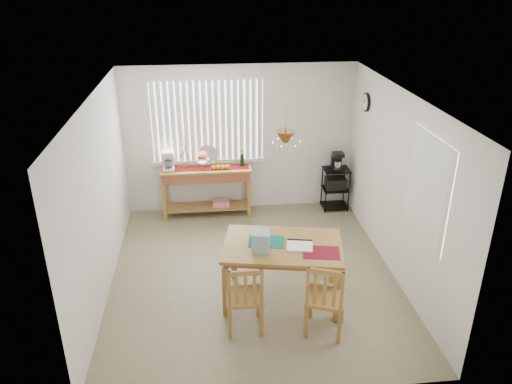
{
  "coord_description": "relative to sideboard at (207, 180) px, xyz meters",
  "views": [
    {
      "loc": [
        -0.61,
        -6.04,
        4.04
      ],
      "look_at": [
        0.1,
        0.55,
        1.05
      ],
      "focal_mm": 35.0,
      "sensor_mm": 36.0,
      "label": 1
    }
  ],
  "objects": [
    {
      "name": "dining_table",
      "position": [
        0.93,
        -2.59,
        0.05
      ],
      "size": [
        1.66,
        1.24,
        0.81
      ],
      "color": "#AA7939",
      "rests_on": "ground"
    },
    {
      "name": "chair_right",
      "position": [
        1.32,
        -3.34,
        -0.18
      ],
      "size": [
        0.59,
        0.59,
        0.99
      ],
      "color": "#AA7939",
      "rests_on": "ground"
    },
    {
      "name": "sideboard_items",
      "position": [
        -0.25,
        0.01,
        0.36
      ],
      "size": [
        1.49,
        0.37,
        0.67
      ],
      "color": "maroon",
      "rests_on": "sideboard"
    },
    {
      "name": "sideboard",
      "position": [
        0.0,
        0.0,
        0.0
      ],
      "size": [
        1.56,
        0.44,
        0.88
      ],
      "color": "#AA7939",
      "rests_on": "ground"
    },
    {
      "name": "cart_items",
      "position": [
        2.31,
        -0.0,
        0.26
      ],
      "size": [
        0.18,
        0.22,
        0.32
      ],
      "color": "black",
      "rests_on": "wire_cart"
    },
    {
      "name": "chair_left",
      "position": [
        0.38,
        -3.19,
        -0.2
      ],
      "size": [
        0.43,
        0.43,
        0.94
      ],
      "color": "#AA7939",
      "rests_on": "ground"
    },
    {
      "name": "wire_cart",
      "position": [
        2.31,
        -0.01,
        -0.2
      ],
      "size": [
        0.45,
        0.36,
        0.77
      ],
      "color": "black",
      "rests_on": "ground"
    },
    {
      "name": "room_shell",
      "position": [
        0.61,
        -2.0,
        1.03
      ],
      "size": [
        4.2,
        4.7,
        2.7
      ],
      "color": "white",
      "rests_on": "ground"
    },
    {
      "name": "table_items",
      "position": [
        0.76,
        -2.69,
        0.24
      ],
      "size": [
        1.15,
        0.75,
        0.26
      ],
      "color": "#136C50",
      "rests_on": "dining_table"
    },
    {
      "name": "ground",
      "position": [
        0.61,
        -2.01,
        -0.67
      ],
      "size": [
        4.0,
        4.5,
        0.01
      ],
      "primitive_type": "cube",
      "color": "gray"
    }
  ]
}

